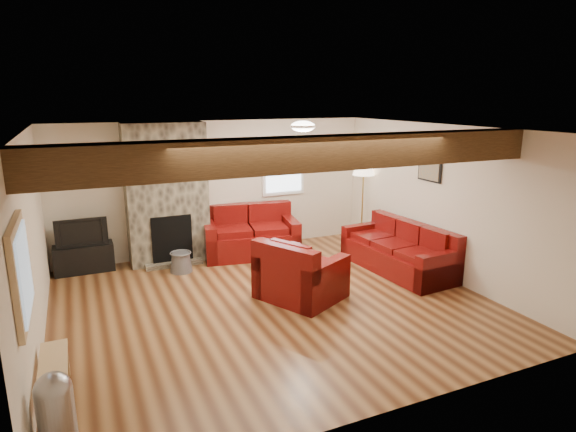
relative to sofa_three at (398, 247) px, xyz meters
name	(u,v)px	position (x,y,z in m)	size (l,w,h in m)	color
room	(272,220)	(-2.48, -0.40, 0.84)	(8.00, 8.00, 8.00)	#532C16
oak_beam	(314,153)	(-2.48, -1.65, 1.90)	(6.00, 0.36, 0.38)	#33200F
chimney_breast	(167,196)	(-3.48, 2.09, 0.81)	(1.40, 0.67, 2.50)	#322D27
back_window	(283,168)	(-1.13, 2.31, 1.14)	(0.90, 0.08, 1.10)	white
hatch_window	(21,272)	(-5.44, -1.90, 1.04)	(0.08, 1.00, 0.90)	tan
ceiling_dome	(303,128)	(-1.58, 0.50, 2.03)	(0.40, 0.40, 0.18)	#F4E6CF
artwork_back	(225,163)	(-2.33, 2.31, 1.29)	(0.42, 0.06, 0.52)	black
artwork_right	(429,169)	(0.48, -0.10, 1.34)	(0.06, 0.55, 0.42)	black
sofa_three	(398,247)	(0.00, 0.00, 0.00)	(2.12, 0.89, 0.82)	#49050B
loveseat	(250,231)	(-2.02, 1.83, 0.05)	(1.74, 1.00, 0.92)	#49050B
armchair_red	(301,269)	(-2.01, -0.36, 0.04)	(1.11, 0.97, 0.90)	#49050B
coffee_table	(296,276)	(-1.96, -0.08, -0.18)	(0.94, 0.94, 0.49)	#452916
tv_cabinet	(84,258)	(-4.93, 2.13, -0.17)	(0.96, 0.38, 0.48)	black
television	(81,231)	(-4.93, 2.13, 0.31)	(0.83, 0.11, 0.48)	black
floor_lamp	(364,172)	(0.32, 1.64, 1.06)	(0.44, 0.44, 1.72)	tan
pine_bench	(55,386)	(-5.31, -1.74, -0.20)	(0.26, 1.10, 0.41)	tan
pedal_bin	(56,414)	(-5.27, -2.47, -0.03)	(0.30, 0.30, 0.75)	#98989D
coal_bucket	(181,262)	(-3.42, 1.45, -0.23)	(0.38, 0.38, 0.36)	slate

